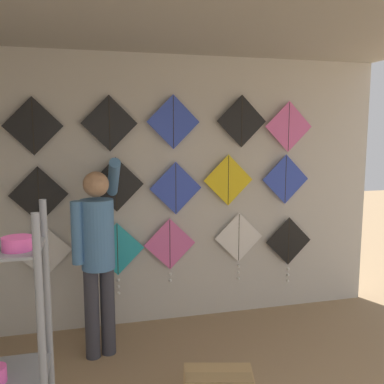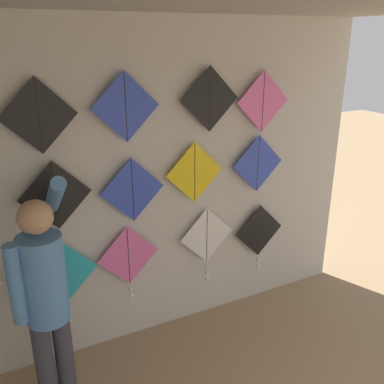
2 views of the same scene
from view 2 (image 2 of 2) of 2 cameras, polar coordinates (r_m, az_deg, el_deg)
name	(u,v)px [view 2 (image 2 of 2)]	position (r m, az deg, el deg)	size (l,w,h in m)	color
back_panel	(129,192)	(3.63, -8.38, 0.05)	(4.61, 0.06, 2.80)	beige
shopkeeper	(45,294)	(3.10, -18.95, -12.69)	(0.44, 0.67, 1.80)	#383842
kite_1	(65,277)	(3.68, -16.62, -10.80)	(0.55, 0.04, 0.76)	#28B2C6
kite_2	(129,258)	(3.77, -8.46, -8.74)	(0.55, 0.04, 0.69)	pink
kite_3	(207,239)	(4.04, 1.98, -6.30)	(0.55, 0.04, 0.76)	white
kite_4	(259,234)	(4.37, 8.92, -5.59)	(0.55, 0.04, 0.76)	black
kite_6	(56,195)	(3.38, -17.74, -0.44)	(0.55, 0.01, 0.55)	black
kite_7	(132,190)	(3.54, -7.97, 0.25)	(0.55, 0.01, 0.55)	blue
kite_8	(195,173)	(3.73, 0.35, 2.62)	(0.55, 0.01, 0.55)	yellow
kite_9	(258,164)	(4.07, 8.77, 3.75)	(0.55, 0.01, 0.55)	blue
kite_11	(39,116)	(3.22, -19.79, 9.53)	(0.55, 0.01, 0.55)	black
kite_12	(126,107)	(3.36, -8.86, 11.15)	(0.55, 0.01, 0.55)	blue
kite_13	(210,99)	(3.66, 2.40, 12.26)	(0.55, 0.01, 0.55)	black
kite_14	(263,102)	(3.96, 9.44, 11.82)	(0.55, 0.01, 0.55)	pink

